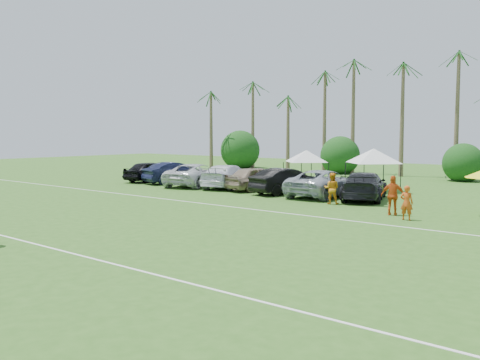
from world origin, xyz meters
The scene contains 24 objects.
field_lines centered at (0.00, 8.00, 0.01)m, with size 80.00×12.10×0.01m.
palm_tree_0 centered at (-22.00, 38.00, 7.48)m, with size 2.40×2.40×8.90m.
palm_tree_1 centered at (-17.00, 38.00, 8.35)m, with size 2.40×2.40×9.90m.
palm_tree_2 centered at (-12.00, 38.00, 9.21)m, with size 2.40×2.40×10.90m.
palm_tree_3 centered at (-8.00, 38.00, 10.06)m, with size 2.40×2.40×11.90m.
palm_tree_4 centered at (-4.00, 38.00, 7.48)m, with size 2.40×2.40×8.90m.
palm_tree_5 centered at (0.00, 38.00, 8.35)m, with size 2.40×2.40×9.90m.
palm_tree_6 centered at (4.00, 38.00, 9.21)m, with size 2.40×2.40×10.90m.
bush_tree_0 centered at (-19.00, 39.00, 1.80)m, with size 4.00×4.00×4.00m.
bush_tree_1 centered at (-6.00, 39.00, 1.80)m, with size 4.00×4.00×4.00m.
bush_tree_2 centered at (6.00, 39.00, 1.80)m, with size 4.00×4.00×4.00m.
sideline_player_a centered at (10.37, 15.87, 0.81)m, with size 0.59×0.39×1.62m, color #D04E17.
sideline_player_b centered at (4.86, 18.54, 0.89)m, with size 0.87×0.68×1.79m, color orange.
sideline_player_c centered at (9.28, 16.84, 0.98)m, with size 1.15×0.48×1.96m, color #CD5116.
canopy_tent_left centered at (-2.19, 26.82, 2.71)m, with size 3.90×3.90×3.16m.
canopy_tent_right centered at (3.81, 25.96, 2.97)m, with size 4.28×4.28×3.46m.
parked_car_0 centered at (-13.78, 21.25, 0.85)m, with size 2.00×4.98×1.70m, color black.
parked_car_1 centered at (-11.04, 21.40, 0.85)m, with size 1.80×5.15×1.70m, color black.
parked_car_2 centered at (-8.30, 20.98, 0.85)m, with size 2.82×6.11×1.70m, color silver.
parked_car_3 centered at (-5.56, 21.55, 0.85)m, with size 2.38×5.85×1.70m, color white.
parked_car_4 centered at (-2.82, 21.53, 0.85)m, with size 2.00×4.98×1.70m, color #9E8870.
parked_car_5 centered at (-0.08, 21.14, 0.85)m, with size 1.80×5.15×1.70m, color black.
parked_car_6 centered at (2.67, 21.35, 0.85)m, with size 2.82×6.11×1.70m, color #A4ACB4.
parked_car_7 centered at (5.41, 21.46, 0.85)m, with size 2.38×5.85×1.70m, color black.
Camera 1 is at (20.15, -7.99, 4.08)m, focal length 40.00 mm.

